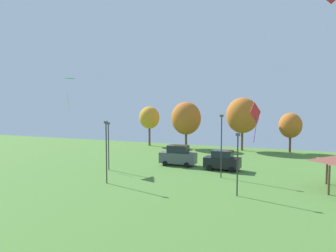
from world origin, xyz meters
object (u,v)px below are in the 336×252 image
object	(u,v)px
parked_car_second_from_left	(222,160)
treeline_tree_3	(290,126)
treeline_tree_1	(186,118)
treeline_tree_2	(242,115)
light_post_1	(109,143)
treeline_tree_0	(149,118)
kite_flying_0	(255,114)
light_post_2	(221,143)
parked_car_leftmost	(178,156)
light_post_3	(106,148)
kite_flying_8	(62,85)
light_post_0	(238,160)

from	to	relation	value
parked_car_second_from_left	treeline_tree_3	size ratio (longest dim) A/B	0.68
parked_car_second_from_left	treeline_tree_3	xyz separation A→B (m)	(6.62, 16.89, 2.99)
treeline_tree_1	treeline_tree_2	xyz separation A→B (m)	(9.11, 0.84, 0.61)
parked_car_second_from_left	light_post_1	world-z (taller)	light_post_1
treeline_tree_0	treeline_tree_1	bearing A→B (deg)	-4.64
kite_flying_0	treeline_tree_1	size ratio (longest dim) A/B	0.39
light_post_2	treeline_tree_3	world-z (taller)	light_post_2
parked_car_leftmost	treeline_tree_3	distance (m)	20.55
parked_car_second_from_left	light_post_1	distance (m)	13.36
parked_car_leftmost	light_post_2	world-z (taller)	light_post_2
light_post_2	light_post_3	world-z (taller)	light_post_2
kite_flying_0	kite_flying_8	world-z (taller)	kite_flying_8
treeline_tree_0	parked_car_leftmost	bearing A→B (deg)	-54.50
kite_flying_8	treeline_tree_0	xyz separation A→B (m)	(3.16, 19.37, -5.12)
parked_car_leftmost	light_post_3	size ratio (longest dim) A/B	0.73
parked_car_leftmost	light_post_3	world-z (taller)	light_post_3
parked_car_second_from_left	treeline_tree_2	size ratio (longest dim) A/B	0.50
light_post_1	light_post_3	size ratio (longest dim) A/B	0.91
light_post_0	light_post_1	xyz separation A→B (m)	(-15.96, 5.43, 0.06)
kite_flying_0	treeline_tree_0	world-z (taller)	kite_flying_0
treeline_tree_0	treeline_tree_2	bearing A→B (deg)	0.99
parked_car_leftmost	light_post_0	distance (m)	14.49
parked_car_leftmost	parked_car_second_from_left	bearing A→B (deg)	-8.08
kite_flying_8	light_post_1	world-z (taller)	kite_flying_8
light_post_3	treeline_tree_1	xyz separation A→B (m)	(-0.53, 25.82, 1.49)
light_post_1	treeline_tree_1	distance (m)	20.41
parked_car_leftmost	kite_flying_0	bearing A→B (deg)	-52.63
light_post_2	parked_car_leftmost	bearing A→B (deg)	144.62
kite_flying_8	light_post_1	bearing A→B (deg)	-10.32
treeline_tree_1	parked_car_leftmost	bearing A→B (deg)	-74.98
light_post_0	parked_car_leftmost	bearing A→B (deg)	130.65
light_post_2	treeline_tree_2	xyz separation A→B (m)	(-1.32, 20.13, 1.83)
treeline_tree_3	parked_car_leftmost	bearing A→B (deg)	-127.39
kite_flying_0	treeline_tree_0	xyz separation A→B (m)	(-22.11, 29.53, -2.35)
light_post_1	parked_car_leftmost	bearing A→B (deg)	39.70
parked_car_leftmost	treeline_tree_1	distance (m)	15.65
parked_car_leftmost	treeline_tree_0	size ratio (longest dim) A/B	0.66
treeline_tree_2	parked_car_leftmost	bearing A→B (deg)	-108.41
treeline_tree_2	treeline_tree_3	distance (m)	7.35
light_post_0	light_post_1	world-z (taller)	light_post_1
parked_car_leftmost	light_post_1	xyz separation A→B (m)	(-6.59, -5.47, 1.94)
light_post_3	treeline_tree_0	distance (m)	27.45
kite_flying_8	treeline_tree_0	distance (m)	20.28
light_post_1	treeline_tree_3	xyz separation A→B (m)	(18.94, 21.64, 0.97)
treeline_tree_3	light_post_3	bearing A→B (deg)	-120.01
kite_flying_8	treeline_tree_1	world-z (taller)	kite_flying_8
light_post_1	treeline_tree_1	world-z (taller)	treeline_tree_1
kite_flying_0	parked_car_second_from_left	xyz separation A→B (m)	(-5.51, 13.55, -6.08)
kite_flying_0	treeline_tree_2	distance (m)	30.46
kite_flying_0	kite_flying_8	xyz separation A→B (m)	(-25.27, 10.16, 2.77)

